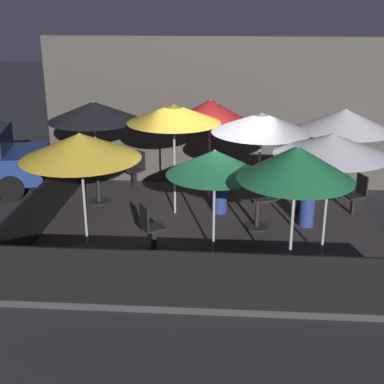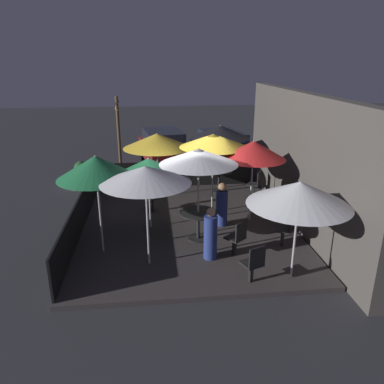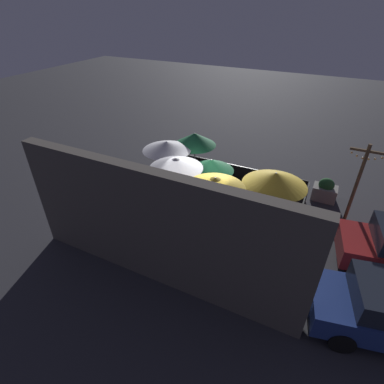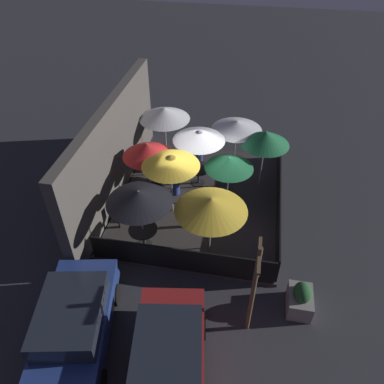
{
  "view_description": "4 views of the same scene",
  "coord_description": "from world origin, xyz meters",
  "px_view_note": "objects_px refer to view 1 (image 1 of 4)",
  "views": [
    {
      "loc": [
        0.33,
        -10.17,
        4.69
      ],
      "look_at": [
        -0.38,
        -0.29,
        1.05
      ],
      "focal_mm": 50.0,
      "sensor_mm": 36.0,
      "label": 1
    },
    {
      "loc": [
        9.83,
        -0.93,
        4.62
      ],
      "look_at": [
        0.03,
        0.15,
        1.11
      ],
      "focal_mm": 35.0,
      "sensor_mm": 36.0,
      "label": 2
    },
    {
      "loc": [
        -3.8,
        8.53,
        7.3
      ],
      "look_at": [
        0.25,
        0.31,
        1.38
      ],
      "focal_mm": 28.0,
      "sensor_mm": 36.0,
      "label": 3
    },
    {
      "loc": [
        -10.81,
        -1.71,
        9.61
      ],
      "look_at": [
        -0.88,
        0.14,
        1.16
      ],
      "focal_mm": 35.0,
      "sensor_mm": 36.0,
      "label": 4
    }
  ],
  "objects_px": {
    "patio_umbrella_7": "(80,146)",
    "dining_table_1": "(258,200)",
    "patron_0": "(308,199)",
    "patio_chair_4": "(136,168)",
    "patio_umbrella_8": "(345,120)",
    "patio_chair_2": "(281,173)",
    "patron_1": "(220,188)",
    "dining_table_0": "(98,177)",
    "patio_umbrella_6": "(331,145)",
    "patio_chair_1": "(302,193)",
    "patio_chair_3": "(150,226)",
    "patio_umbrella_2": "(215,162)",
    "patio_umbrella_4": "(296,163)",
    "patio_umbrella_3": "(210,111)",
    "patio_chair_0": "(357,193)",
    "patio_umbrella_1": "(261,123)",
    "patio_umbrella_0": "(93,111)",
    "patio_umbrella_5": "(174,114)"
  },
  "relations": [
    {
      "from": "patio_umbrella_7",
      "to": "dining_table_1",
      "type": "relative_size",
      "value": 2.3
    },
    {
      "from": "patron_0",
      "to": "patio_chair_4",
      "type": "bearing_deg",
      "value": 76.76
    },
    {
      "from": "patio_umbrella_8",
      "to": "dining_table_1",
      "type": "height_order",
      "value": "patio_umbrella_8"
    },
    {
      "from": "patio_umbrella_8",
      "to": "dining_table_1",
      "type": "distance_m",
      "value": 3.01
    },
    {
      "from": "patio_chair_2",
      "to": "patron_1",
      "type": "distance_m",
      "value": 2.0
    },
    {
      "from": "dining_table_0",
      "to": "dining_table_1",
      "type": "relative_size",
      "value": 0.96
    },
    {
      "from": "patio_umbrella_6",
      "to": "patio_chair_1",
      "type": "height_order",
      "value": "patio_umbrella_6"
    },
    {
      "from": "patron_0",
      "to": "patio_chair_3",
      "type": "bearing_deg",
      "value": 129.83
    },
    {
      "from": "patio_umbrella_2",
      "to": "patio_umbrella_4",
      "type": "xyz_separation_m",
      "value": [
        1.29,
        -1.18,
        0.38
      ]
    },
    {
      "from": "patio_chair_4",
      "to": "patron_1",
      "type": "height_order",
      "value": "patron_1"
    },
    {
      "from": "patio_umbrella_3",
      "to": "patio_chair_0",
      "type": "bearing_deg",
      "value": -13.58
    },
    {
      "from": "patron_0",
      "to": "patio_umbrella_2",
      "type": "bearing_deg",
      "value": 141.85
    },
    {
      "from": "patio_umbrella_8",
      "to": "dining_table_1",
      "type": "xyz_separation_m",
      "value": [
        -2.0,
        -1.82,
        -1.31
      ]
    },
    {
      "from": "patio_umbrella_1",
      "to": "patio_chair_0",
      "type": "relative_size",
      "value": 2.7
    },
    {
      "from": "patio_umbrella_4",
      "to": "dining_table_1",
      "type": "relative_size",
      "value": 2.47
    },
    {
      "from": "dining_table_0",
      "to": "dining_table_1",
      "type": "xyz_separation_m",
      "value": [
        3.65,
        -1.21,
        -0.01
      ]
    },
    {
      "from": "patio_umbrella_2",
      "to": "patio_chair_4",
      "type": "relative_size",
      "value": 2.19
    },
    {
      "from": "patio_umbrella_2",
      "to": "patio_chair_2",
      "type": "distance_m",
      "value": 3.93
    },
    {
      "from": "patio_umbrella_1",
      "to": "patio_umbrella_7",
      "type": "xyz_separation_m",
      "value": [
        -3.38,
        -0.96,
        -0.28
      ]
    },
    {
      "from": "patio_umbrella_1",
      "to": "patio_chair_1",
      "type": "xyz_separation_m",
      "value": [
        1.0,
        0.81,
        -1.74
      ]
    },
    {
      "from": "patio_chair_0",
      "to": "patio_chair_3",
      "type": "relative_size",
      "value": 0.98
    },
    {
      "from": "patio_umbrella_2",
      "to": "patron_0",
      "type": "bearing_deg",
      "value": 36.3
    },
    {
      "from": "patio_chair_0",
      "to": "patron_0",
      "type": "distance_m",
      "value": 1.38
    },
    {
      "from": "patio_umbrella_8",
      "to": "patio_chair_2",
      "type": "relative_size",
      "value": 2.34
    },
    {
      "from": "patio_chair_1",
      "to": "dining_table_0",
      "type": "bearing_deg",
      "value": -43.77
    },
    {
      "from": "patio_umbrella_3",
      "to": "patio_umbrella_8",
      "type": "bearing_deg",
      "value": 2.68
    },
    {
      "from": "patio_umbrella_2",
      "to": "patio_chair_4",
      "type": "xyz_separation_m",
      "value": [
        -2.08,
        3.6,
        -1.28
      ]
    },
    {
      "from": "patio_umbrella_4",
      "to": "patron_0",
      "type": "distance_m",
      "value": 3.09
    },
    {
      "from": "patio_umbrella_0",
      "to": "patio_umbrella_3",
      "type": "xyz_separation_m",
      "value": [
        2.58,
        0.47,
        -0.05
      ]
    },
    {
      "from": "patio_umbrella_5",
      "to": "patio_umbrella_6",
      "type": "distance_m",
      "value": 3.53
    },
    {
      "from": "patio_umbrella_1",
      "to": "patio_umbrella_3",
      "type": "distance_m",
      "value": 1.99
    },
    {
      "from": "patio_chair_1",
      "to": "patron_0",
      "type": "xyz_separation_m",
      "value": [
        0.04,
        -0.65,
        0.1
      ]
    },
    {
      "from": "patio_umbrella_6",
      "to": "patio_chair_2",
      "type": "distance_m",
      "value": 3.84
    },
    {
      "from": "patio_chair_3",
      "to": "patron_1",
      "type": "relative_size",
      "value": 0.73
    },
    {
      "from": "dining_table_1",
      "to": "patio_chair_2",
      "type": "height_order",
      "value": "patio_chair_2"
    },
    {
      "from": "patio_chair_0",
      "to": "patio_chair_1",
      "type": "height_order",
      "value": "patio_chair_1"
    },
    {
      "from": "patio_umbrella_2",
      "to": "patio_umbrella_8",
      "type": "bearing_deg",
      "value": 46.87
    },
    {
      "from": "patio_umbrella_4",
      "to": "patio_chair_3",
      "type": "distance_m",
      "value": 3.22
    },
    {
      "from": "patio_chair_2",
      "to": "patio_chair_4",
      "type": "relative_size",
      "value": 1.01
    },
    {
      "from": "patio_umbrella_5",
      "to": "patio_umbrella_8",
      "type": "xyz_separation_m",
      "value": [
        3.8,
        1.16,
        -0.33
      ]
    },
    {
      "from": "patio_umbrella_6",
      "to": "patio_umbrella_7",
      "type": "xyz_separation_m",
      "value": [
        -4.52,
        0.34,
        -0.21
      ]
    },
    {
      "from": "patio_umbrella_3",
      "to": "patio_chair_1",
      "type": "xyz_separation_m",
      "value": [
        2.08,
        -0.87,
        -1.62
      ]
    },
    {
      "from": "patio_chair_4",
      "to": "patio_umbrella_2",
      "type": "bearing_deg",
      "value": 61.69
    },
    {
      "from": "patio_umbrella_0",
      "to": "dining_table_1",
      "type": "distance_m",
      "value": 4.15
    },
    {
      "from": "patio_umbrella_1",
      "to": "patio_umbrella_0",
      "type": "bearing_deg",
      "value": 161.65
    },
    {
      "from": "patio_umbrella_2",
      "to": "patio_chair_2",
      "type": "xyz_separation_m",
      "value": [
        1.53,
        3.38,
        -1.27
      ]
    },
    {
      "from": "patio_umbrella_4",
      "to": "patron_0",
      "type": "relative_size",
      "value": 1.89
    },
    {
      "from": "patio_umbrella_0",
      "to": "patio_umbrella_4",
      "type": "distance_m",
      "value": 5.46
    },
    {
      "from": "patio_umbrella_5",
      "to": "patio_umbrella_0",
      "type": "bearing_deg",
      "value": 163.48
    },
    {
      "from": "patio_umbrella_2",
      "to": "patio_umbrella_7",
      "type": "relative_size",
      "value": 0.89
    }
  ]
}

